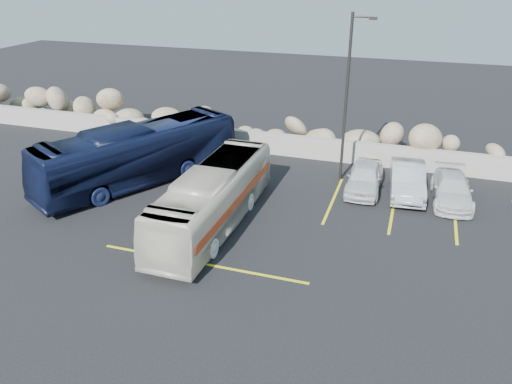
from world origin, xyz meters
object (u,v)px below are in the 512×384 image
(vintage_bus, at_px, (213,197))
(car_a, at_px, (365,177))
(car_b, at_px, (407,179))
(car_c, at_px, (452,190))
(lamppost, at_px, (348,95))
(tour_coach, at_px, (139,154))

(vintage_bus, xyz_separation_m, car_a, (5.50, 5.41, -0.59))
(car_b, bearing_deg, car_a, -176.98)
(car_a, distance_m, car_c, 3.93)
(car_a, xyz_separation_m, car_c, (3.93, -0.00, -0.07))
(vintage_bus, xyz_separation_m, car_b, (7.44, 5.69, -0.54))
(lamppost, xyz_separation_m, car_c, (5.16, -0.97, -3.70))
(lamppost, bearing_deg, vintage_bus, -123.74)
(lamppost, distance_m, car_a, 3.95)
(tour_coach, distance_m, car_a, 10.98)
(car_b, bearing_deg, lamppost, 162.60)
(lamppost, bearing_deg, car_b, -12.22)
(vintage_bus, bearing_deg, car_a, 44.99)
(tour_coach, height_order, car_c, tour_coach)
(vintage_bus, xyz_separation_m, tour_coach, (-5.18, 2.99, 0.21))
(vintage_bus, relative_size, car_c, 2.20)
(lamppost, height_order, vintage_bus, lamppost)
(lamppost, xyz_separation_m, tour_coach, (-9.44, -3.39, -2.83))
(car_b, bearing_deg, tour_coach, -173.10)
(lamppost, xyz_separation_m, car_b, (3.18, -0.69, -3.58))
(vintage_bus, distance_m, tour_coach, 5.99)
(car_a, bearing_deg, lamppost, 141.77)
(tour_coach, relative_size, car_a, 2.68)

